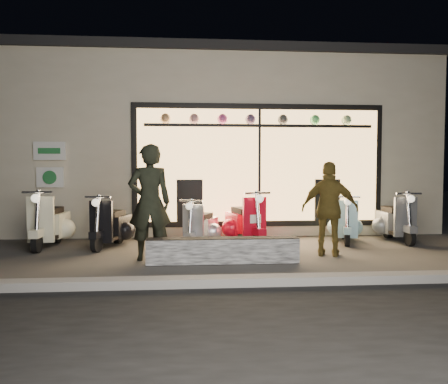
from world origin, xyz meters
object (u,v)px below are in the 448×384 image
(man, at_px, (150,202))
(woman, at_px, (330,209))
(graffiti_barrier, at_px, (223,250))
(scooter_silver, at_px, (202,227))
(scooter_red, at_px, (243,223))

(man, distance_m, woman, 3.01)
(graffiti_barrier, relative_size, scooter_silver, 1.95)
(scooter_silver, bearing_deg, man, -103.62)
(scooter_silver, height_order, woman, woman)
(scooter_red, xyz_separation_m, man, (-1.71, -1.41, 0.53))
(graffiti_barrier, relative_size, woman, 1.48)
(scooter_red, distance_m, man, 2.28)
(woman, bearing_deg, scooter_silver, -8.03)
(scooter_red, bearing_deg, scooter_silver, 177.79)
(scooter_silver, height_order, scooter_red, scooter_red)
(scooter_silver, xyz_separation_m, man, (-0.89, -1.22, 0.58))
(graffiti_barrier, distance_m, scooter_silver, 1.60)
(graffiti_barrier, xyz_separation_m, man, (-1.16, 0.35, 0.74))
(woman, bearing_deg, scooter_red, -25.53)
(scooter_red, distance_m, woman, 1.91)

